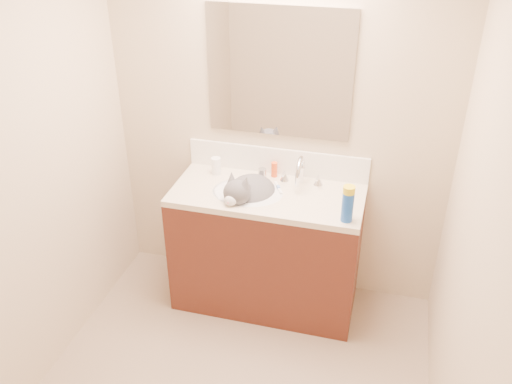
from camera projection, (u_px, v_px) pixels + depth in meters
The scene contains 16 objects.
room_shell at pixel (213, 174), 2.25m from camera, with size 2.24×2.54×2.52m.
vanity_cabinet at pixel (267, 251), 3.60m from camera, with size 1.20×0.55×0.82m, color #4C1E14.
counter_slab at pixel (267, 195), 3.39m from camera, with size 1.20×0.55×0.04m, color beige.
basin at pixel (248, 202), 3.41m from camera, with size 0.45×0.36×0.14m, color white.
faucet at pixel (300, 174), 3.41m from camera, with size 0.28×0.20×0.21m.
cat at pixel (249, 194), 3.39m from camera, with size 0.41×0.48×0.34m.
backsplash at pixel (277, 161), 3.55m from camera, with size 1.20×0.02×0.18m, color white.
mirror at pixel (279, 73), 3.26m from camera, with size 0.90×0.02×0.80m, color white.
pill_bottle at pixel (216, 166), 3.57m from camera, with size 0.06×0.06×0.11m, color white.
pill_label at pixel (216, 168), 3.57m from camera, with size 0.06×0.06×0.04m, color orange.
silver_jar at pixel (262, 173), 3.53m from camera, with size 0.05×0.05×0.06m, color #B7B7BC.
amber_bottle at pixel (274, 170), 3.53m from camera, with size 0.04×0.04×0.10m, color #F1501C.
toothbrush at pixel (278, 188), 3.42m from camera, with size 0.02×0.15×0.01m, color white.
toothbrush_head at pixel (278, 187), 3.41m from camera, with size 0.02×0.03×0.02m, color #6E97E9.
spray_can at pixel (347, 207), 3.05m from camera, with size 0.07×0.07×0.18m, color #194CB2.
spray_cap at pixel (349, 190), 3.00m from camera, with size 0.07×0.07×0.04m, color yellow.
Camera 1 is at (0.69, -1.87, 2.54)m, focal length 38.00 mm.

